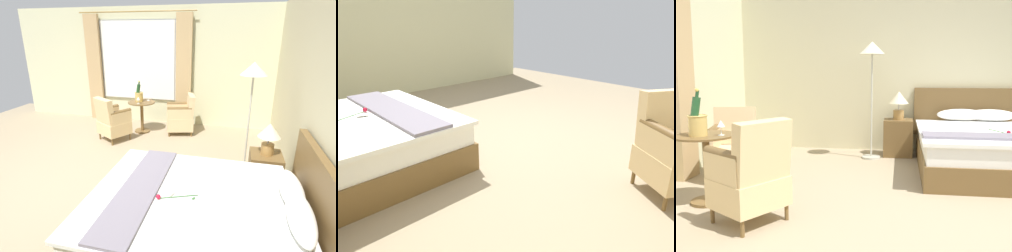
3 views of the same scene
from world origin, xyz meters
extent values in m
plane|color=#9D8B6D|center=(0.00, 0.00, 0.00)|extent=(8.13, 8.13, 0.00)
cube|color=beige|center=(0.00, 3.22, 1.36)|extent=(6.75, 0.12, 2.72)
cube|color=beige|center=(-3.37, 0.00, 1.36)|extent=(0.12, 6.45, 2.72)
cube|color=white|center=(-3.29, 0.00, 1.50)|extent=(0.02, 1.90, 1.85)
cube|color=white|center=(-3.26, 0.00, 1.50)|extent=(0.02, 1.81, 1.82)
cube|color=tan|center=(-3.21, 1.13, 1.28)|extent=(0.10, 0.36, 2.55)
cube|color=tan|center=(-3.21, -1.13, 1.28)|extent=(0.10, 0.36, 2.55)
cylinder|color=olive|center=(-3.19, 0.00, 2.58)|extent=(0.03, 2.80, 0.03)
cube|color=brown|center=(0.53, 1.99, 0.15)|extent=(1.78, 2.15, 0.30)
cube|color=white|center=(0.53, 1.99, 0.40)|extent=(1.72, 2.09, 0.22)
cube|color=white|center=(0.53, 1.93, 0.53)|extent=(1.81, 2.02, 0.04)
cube|color=slate|center=(0.53, 1.40, 0.57)|extent=(1.78, 0.39, 0.03)
cube|color=brown|center=(0.53, 3.11, 0.67)|extent=(1.86, 0.08, 0.75)
ellipsoid|color=white|center=(0.32, 2.91, 0.64)|extent=(0.75, 0.23, 0.20)
ellipsoid|color=white|center=(0.75, 2.91, 0.64)|extent=(0.75, 0.26, 0.19)
cylinder|color=#2D6628|center=(0.60, 1.83, 0.56)|extent=(0.16, 0.38, 0.01)
sphere|color=red|center=(0.68, 1.64, 0.58)|extent=(0.05, 0.05, 0.05)
ellipsoid|color=#33702D|center=(0.60, 1.98, 0.57)|extent=(0.05, 0.04, 0.01)
cube|color=white|center=(0.56, 1.71, 0.57)|extent=(0.11, 0.13, 0.00)
cube|color=brown|center=(-0.64, 2.78, 0.28)|extent=(0.45, 0.42, 0.57)
sphere|color=olive|center=(-0.41, 2.78, 0.41)|extent=(0.02, 0.02, 0.02)
cylinder|color=olive|center=(-0.64, 2.78, 0.64)|extent=(0.16, 0.16, 0.15)
cylinder|color=#B7B2A8|center=(-0.64, 2.78, 0.77)|extent=(0.02, 0.02, 0.10)
cone|color=beige|center=(-0.64, 2.78, 0.91)|extent=(0.30, 0.30, 0.19)
cylinder|color=#B9B8A8|center=(-1.05, 2.53, 0.01)|extent=(0.28, 0.28, 0.03)
cylinder|color=#B9B8A8|center=(-1.05, 2.53, 0.80)|extent=(0.03, 0.03, 1.53)
cone|color=#EFE5C6|center=(-1.05, 2.53, 1.65)|extent=(0.38, 0.38, 0.18)
cylinder|color=brown|center=(-2.51, 0.33, 0.01)|extent=(0.34, 0.34, 0.03)
cylinder|color=brown|center=(-2.51, 0.33, 0.34)|extent=(0.07, 0.07, 0.67)
cylinder|color=brown|center=(-2.51, 0.33, 0.68)|extent=(0.60, 0.60, 0.02)
cylinder|color=tan|center=(-2.55, 0.26, 0.79)|extent=(0.17, 0.17, 0.20)
torus|color=tan|center=(-2.55, 0.26, 0.89)|extent=(0.19, 0.19, 0.02)
cylinder|color=white|center=(-2.55, 0.26, 0.87)|extent=(0.15, 0.15, 0.03)
cylinder|color=#1E4723|center=(-2.56, 0.24, 0.93)|extent=(0.10, 0.12, 0.28)
cylinder|color=#193D1E|center=(-2.54, 0.28, 1.10)|extent=(0.04, 0.04, 0.08)
sphere|color=gold|center=(-2.54, 0.28, 1.13)|extent=(0.04, 0.04, 0.04)
cylinder|color=white|center=(-2.34, 0.32, 0.70)|extent=(0.06, 0.06, 0.01)
cylinder|color=white|center=(-2.34, 0.32, 0.74)|extent=(0.01, 0.01, 0.08)
cone|color=white|center=(-2.34, 0.32, 0.81)|extent=(0.08, 0.08, 0.06)
cylinder|color=white|center=(-2.66, 0.44, 0.70)|extent=(0.07, 0.07, 0.01)
cylinder|color=white|center=(-2.66, 0.44, 0.74)|extent=(0.01, 0.01, 0.08)
cone|color=white|center=(-2.66, 0.44, 0.81)|extent=(0.07, 0.07, 0.06)
cylinder|color=brown|center=(-2.78, 0.88, 0.05)|extent=(0.04, 0.04, 0.10)
cylinder|color=brown|center=(-2.35, 1.00, 0.05)|extent=(0.04, 0.04, 0.10)
cylinder|color=brown|center=(-2.91, 1.34, 0.05)|extent=(0.04, 0.04, 0.10)
cylinder|color=brown|center=(-2.47, 1.46, 0.05)|extent=(0.04, 0.04, 0.10)
cube|color=#D7B888|center=(-2.63, 1.17, 0.25)|extent=(0.66, 0.68, 0.30)
cube|color=#D7B888|center=(-2.69, 1.39, 0.63)|extent=(0.53, 0.29, 0.48)
cube|color=#D7B888|center=(-2.83, 1.09, 0.51)|extent=(0.22, 0.52, 0.22)
cylinder|color=brown|center=(-2.83, 1.09, 0.62)|extent=(0.22, 0.52, 0.09)
cube|color=#D7B888|center=(-2.42, 1.21, 0.51)|extent=(0.22, 0.52, 0.22)
cylinder|color=brown|center=(-2.42, 1.21, 0.62)|extent=(0.22, 0.52, 0.09)
cylinder|color=brown|center=(-1.97, 0.25, 0.07)|extent=(0.04, 0.04, 0.15)
cylinder|color=brown|center=(-2.22, -0.15, 0.07)|extent=(0.04, 0.04, 0.15)
cylinder|color=brown|center=(-1.60, 0.01, 0.07)|extent=(0.04, 0.04, 0.15)
cylinder|color=brown|center=(-1.84, -0.38, 0.07)|extent=(0.04, 0.04, 0.15)
cube|color=#D8B882|center=(-1.91, -0.07, 0.27)|extent=(0.73, 0.73, 0.26)
cube|color=#D8B882|center=(-1.73, -0.18, 0.66)|extent=(0.41, 0.53, 0.52)
cube|color=#D8B882|center=(-1.81, 0.13, 0.52)|extent=(0.45, 0.33, 0.23)
cylinder|color=brown|center=(-1.81, 0.13, 0.64)|extent=(0.45, 0.33, 0.09)
cube|color=#D8B882|center=(-2.04, -0.24, 0.52)|extent=(0.45, 0.33, 0.23)
cylinder|color=brown|center=(-2.04, -0.24, 0.64)|extent=(0.45, 0.33, 0.09)
camera|label=1|loc=(2.80, 2.27, 2.10)|focal=28.00mm
camera|label=2|loc=(-2.60, 2.65, 1.53)|focal=32.00mm
camera|label=3|loc=(-0.62, -3.05, 1.31)|focal=40.00mm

